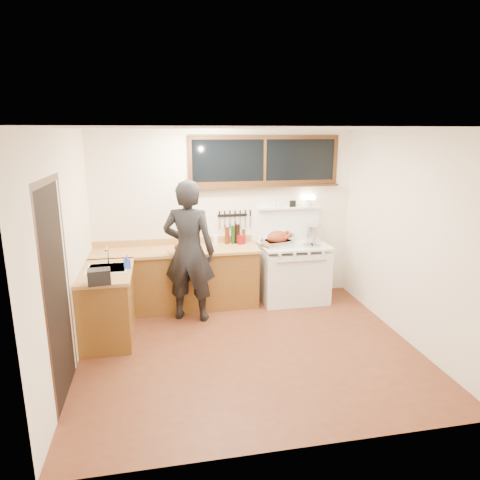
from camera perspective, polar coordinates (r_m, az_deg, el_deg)
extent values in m
cube|color=#572816|center=(5.39, 1.22, -14.28)|extent=(4.00, 3.50, 0.02)
cube|color=white|center=(6.61, -1.94, 3.17)|extent=(4.00, 0.05, 2.60)
cube|color=white|center=(3.28, 7.90, -8.53)|extent=(4.00, 0.05, 2.60)
cube|color=white|center=(4.91, -22.48, -1.80)|extent=(0.05, 3.50, 2.60)
cube|color=white|center=(5.68, 21.70, 0.33)|extent=(0.05, 3.50, 2.60)
cube|color=white|center=(4.74, 1.39, 14.95)|extent=(4.00, 3.50, 0.05)
cube|color=brown|center=(6.45, -8.49, -5.28)|extent=(2.40, 0.60, 0.86)
cube|color=#BA8649|center=(6.31, -8.63, -1.45)|extent=(2.44, 0.64, 0.04)
cube|color=#BA8649|center=(6.57, -8.76, -0.18)|extent=(2.40, 0.03, 0.10)
sphere|color=#B78C38|center=(6.15, -17.82, -4.15)|extent=(0.03, 0.03, 0.03)
sphere|color=#B78C38|center=(6.10, -13.16, -3.96)|extent=(0.03, 0.03, 0.03)
sphere|color=#B78C38|center=(6.10, -8.46, -3.75)|extent=(0.03, 0.03, 0.03)
sphere|color=#B78C38|center=(6.14, -3.78, -3.51)|extent=(0.03, 0.03, 0.03)
sphere|color=#B78C38|center=(6.21, 0.35, -3.28)|extent=(0.03, 0.03, 0.03)
cube|color=brown|center=(5.72, -17.23, -8.38)|extent=(0.60, 1.05, 0.86)
cube|color=#BA8649|center=(5.57, -17.47, -4.08)|extent=(0.64, 1.09, 0.04)
cube|color=white|center=(5.65, -17.26, -4.23)|extent=(0.45, 0.40, 0.14)
cube|color=white|center=(5.63, -17.30, -3.60)|extent=(0.50, 0.45, 0.01)
cylinder|color=silver|center=(5.77, -17.20, -1.97)|extent=(0.02, 0.02, 0.24)
cylinder|color=silver|center=(5.66, -17.37, -1.13)|extent=(0.02, 0.18, 0.02)
cube|color=white|center=(6.71, 7.12, -4.63)|extent=(1.00, 0.70, 0.82)
cube|color=white|center=(6.58, 7.24, -0.71)|extent=(1.02, 0.72, 0.03)
cube|color=white|center=(6.38, 8.08, -4.64)|extent=(0.88, 0.02, 0.46)
cylinder|color=silver|center=(6.28, 8.24, -2.83)|extent=(0.75, 0.02, 0.02)
cylinder|color=white|center=(6.16, 5.34, -2.02)|extent=(0.04, 0.03, 0.04)
cylinder|color=white|center=(6.22, 7.29, -1.90)|extent=(0.04, 0.03, 0.04)
cylinder|color=white|center=(6.29, 9.19, -1.79)|extent=(0.04, 0.03, 0.04)
cylinder|color=white|center=(6.37, 11.05, -1.67)|extent=(0.04, 0.03, 0.04)
cube|color=white|center=(6.81, 6.48, 2.13)|extent=(1.00, 0.05, 0.50)
cube|color=white|center=(6.73, 6.62, 4.28)|extent=(1.00, 0.12, 0.03)
cylinder|color=white|center=(6.82, 9.05, 4.92)|extent=(0.11, 0.11, 0.11)
cube|color=#FFE5B2|center=(6.81, 9.08, 5.65)|extent=(0.20, 0.10, 0.07)
cube|color=black|center=(6.74, 7.04, 4.83)|extent=(0.09, 0.05, 0.10)
cylinder|color=white|center=(6.67, 5.16, 4.75)|extent=(0.04, 0.04, 0.09)
cylinder|color=white|center=(6.66, 4.66, 4.74)|extent=(0.04, 0.04, 0.09)
cube|color=black|center=(6.58, 3.31, 10.57)|extent=(2.20, 0.01, 0.62)
cube|color=#341D0E|center=(6.56, 3.36, 13.53)|extent=(2.32, 0.04, 0.06)
cube|color=#341D0E|center=(6.61, 3.28, 7.62)|extent=(2.32, 0.04, 0.06)
cube|color=#341D0E|center=(6.40, -6.71, 10.39)|extent=(0.06, 0.04, 0.62)
cube|color=#341D0E|center=(6.94, 12.56, 10.44)|extent=(0.06, 0.04, 0.62)
cube|color=#341D0E|center=(6.58, 3.32, 10.57)|extent=(0.04, 0.04, 0.62)
cube|color=#341D0E|center=(6.57, 3.37, 7.18)|extent=(2.32, 0.13, 0.03)
cube|color=black|center=(4.47, -23.11, -6.78)|extent=(0.01, 0.86, 2.10)
cube|color=#341D0E|center=(4.03, -24.45, -9.20)|extent=(0.01, 0.07, 2.10)
cube|color=#341D0E|center=(4.91, -21.93, -4.79)|extent=(0.01, 0.07, 2.10)
cube|color=#341D0E|center=(4.22, -24.48, 7.14)|extent=(0.01, 1.04, 0.07)
cube|color=black|center=(6.59, -1.03, 3.31)|extent=(0.46, 0.02, 0.04)
cube|color=silver|center=(6.56, -2.73, 2.28)|extent=(0.02, 0.00, 0.18)
cube|color=black|center=(6.54, -2.74, 3.48)|extent=(0.02, 0.02, 0.10)
cube|color=silver|center=(6.57, -2.04, 2.30)|extent=(0.02, 0.00, 0.18)
cube|color=black|center=(6.55, -2.05, 3.50)|extent=(0.02, 0.02, 0.10)
cube|color=silver|center=(6.59, -1.35, 2.33)|extent=(0.02, 0.00, 0.18)
cube|color=black|center=(6.56, -1.36, 3.53)|extent=(0.02, 0.02, 0.10)
cube|color=silver|center=(6.60, -0.66, 2.36)|extent=(0.03, 0.00, 0.18)
cube|color=black|center=(6.57, -0.67, 3.55)|extent=(0.02, 0.02, 0.10)
cube|color=silver|center=(6.61, 0.02, 2.39)|extent=(0.03, 0.00, 0.18)
cube|color=black|center=(6.59, 0.02, 3.58)|extent=(0.02, 0.02, 0.10)
cube|color=silver|center=(6.63, 0.70, 2.41)|extent=(0.03, 0.00, 0.18)
cube|color=black|center=(6.60, 0.70, 3.60)|extent=(0.02, 0.02, 0.10)
cube|color=silver|center=(6.65, 1.38, 2.44)|extent=(0.03, 0.00, 0.18)
cube|color=black|center=(6.62, 1.38, 3.63)|extent=(0.02, 0.02, 0.10)
imported|color=black|center=(5.88, -6.81, -1.51)|extent=(0.83, 0.69, 1.96)
imported|color=blue|center=(5.54, -14.84, -2.80)|extent=(0.09, 0.09, 0.18)
cube|color=black|center=(5.07, -18.26, -4.66)|extent=(0.26, 0.20, 0.17)
cube|color=#BA8649|center=(6.15, -7.81, -1.54)|extent=(0.38, 0.30, 0.02)
ellipsoid|color=maroon|center=(6.13, -7.83, -0.96)|extent=(0.21, 0.15, 0.12)
sphere|color=maroon|center=(6.17, -7.00, -0.58)|extent=(0.05, 0.05, 0.05)
sphere|color=maroon|center=(6.08, -6.94, -0.80)|extent=(0.05, 0.05, 0.05)
cube|color=silver|center=(6.40, 5.02, -0.45)|extent=(0.47, 0.39, 0.10)
cube|color=#3F3F42|center=(6.39, 5.02, -0.15)|extent=(0.42, 0.34, 0.03)
torus|color=silver|center=(6.34, 3.12, -0.11)|extent=(0.03, 0.10, 0.10)
torus|color=silver|center=(6.45, 6.90, 0.07)|extent=(0.03, 0.10, 0.10)
ellipsoid|color=maroon|center=(6.38, 5.03, 0.33)|extent=(0.37, 0.31, 0.21)
cylinder|color=maroon|center=(6.33, 6.20, 0.38)|extent=(0.12, 0.07, 0.09)
sphere|color=maroon|center=(6.34, 6.74, 0.71)|extent=(0.06, 0.06, 0.06)
cylinder|color=maroon|center=(6.48, 5.80, 0.71)|extent=(0.12, 0.07, 0.09)
sphere|color=maroon|center=(6.49, 6.32, 1.03)|extent=(0.06, 0.06, 0.06)
cylinder|color=silver|center=(6.79, 9.96, 0.86)|extent=(0.29, 0.29, 0.25)
cylinder|color=silver|center=(6.76, 6.57, 0.42)|extent=(0.20, 0.20, 0.13)
cylinder|color=black|center=(6.87, 6.45, 1.10)|extent=(0.05, 0.17, 0.02)
cylinder|color=silver|center=(6.52, 9.56, -0.69)|extent=(0.35, 0.35, 0.02)
sphere|color=black|center=(6.51, 9.57, -0.53)|extent=(0.03, 0.03, 0.03)
cube|color=maroon|center=(6.52, 0.11, 0.05)|extent=(0.11, 0.10, 0.14)
cylinder|color=white|center=(6.43, -3.33, -0.07)|extent=(0.10, 0.10, 0.16)
cylinder|color=black|center=(6.53, -1.74, 0.60)|extent=(0.07, 0.07, 0.26)
cylinder|color=black|center=(6.54, -0.90, 0.72)|extent=(0.06, 0.06, 0.28)
cylinder|color=black|center=(6.55, -0.32, 0.84)|extent=(0.07, 0.07, 0.30)
cylinder|color=black|center=(6.58, 0.50, 0.53)|extent=(0.06, 0.06, 0.22)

